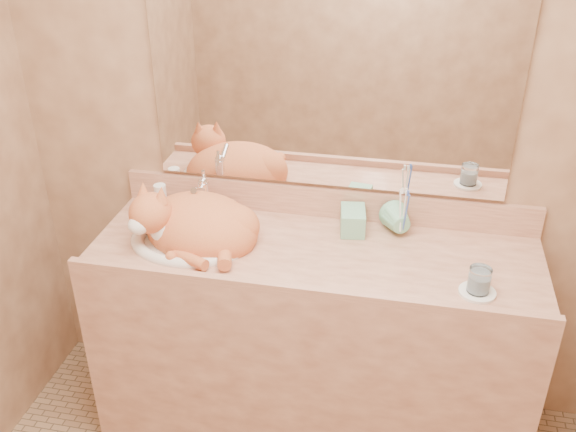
% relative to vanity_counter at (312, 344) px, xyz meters
% --- Properties ---
extents(wall_back, '(2.40, 0.02, 2.50)m').
position_rel_vanity_counter_xyz_m(wall_back, '(0.00, 0.28, 0.82)').
color(wall_back, brown).
rests_on(wall_back, ground).
extents(vanity_counter, '(1.60, 0.55, 0.85)m').
position_rel_vanity_counter_xyz_m(vanity_counter, '(0.00, 0.00, 0.00)').
color(vanity_counter, '#955942').
rests_on(vanity_counter, floor).
extents(mirror, '(1.30, 0.02, 0.80)m').
position_rel_vanity_counter_xyz_m(mirror, '(0.00, 0.26, 0.97)').
color(mirror, white).
rests_on(mirror, wall_back).
extents(sink_basin, '(0.50, 0.44, 0.14)m').
position_rel_vanity_counter_xyz_m(sink_basin, '(-0.45, -0.02, 0.49)').
color(sink_basin, white).
rests_on(sink_basin, vanity_counter).
extents(faucet, '(0.09, 0.14, 0.19)m').
position_rel_vanity_counter_xyz_m(faucet, '(-0.45, 0.15, 0.52)').
color(faucet, white).
rests_on(faucet, vanity_counter).
extents(cat, '(0.52, 0.46, 0.24)m').
position_rel_vanity_counter_xyz_m(cat, '(-0.44, -0.01, 0.50)').
color(cat, '#BE552B').
rests_on(cat, sink_basin).
extents(soap_dispenser, '(0.10, 0.10, 0.20)m').
position_rel_vanity_counter_xyz_m(soap_dispenser, '(0.13, 0.10, 0.52)').
color(soap_dispenser, '#77BF97').
rests_on(soap_dispenser, vanity_counter).
extents(toothbrush_cup, '(0.15, 0.15, 0.10)m').
position_rel_vanity_counter_xyz_m(toothbrush_cup, '(0.30, 0.15, 0.48)').
color(toothbrush_cup, '#77BF97').
rests_on(toothbrush_cup, vanity_counter).
extents(toothbrushes, '(0.03, 0.03, 0.21)m').
position_rel_vanity_counter_xyz_m(toothbrushes, '(0.30, 0.15, 0.55)').
color(toothbrushes, white).
rests_on(toothbrushes, toothbrush_cup).
extents(saucer, '(0.12, 0.12, 0.01)m').
position_rel_vanity_counter_xyz_m(saucer, '(0.56, -0.14, 0.43)').
color(saucer, white).
rests_on(saucer, vanity_counter).
extents(water_glass, '(0.07, 0.07, 0.08)m').
position_rel_vanity_counter_xyz_m(water_glass, '(0.56, -0.14, 0.48)').
color(water_glass, silver).
rests_on(water_glass, saucer).
extents(lotion_bottle, '(0.05, 0.05, 0.11)m').
position_rel_vanity_counter_xyz_m(lotion_bottle, '(-0.64, 0.18, 0.48)').
color(lotion_bottle, white).
rests_on(lotion_bottle, vanity_counter).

